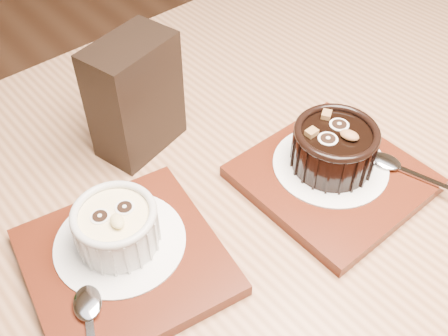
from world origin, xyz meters
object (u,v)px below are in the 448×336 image
at_px(tray_left, 125,261).
at_px(ramekin_white, 116,225).
at_px(ramekin_dark, 334,146).
at_px(table, 256,251).
at_px(tray_right, 332,178).
at_px(condiment_stand, 135,97).

relative_size(tray_left, ramekin_white, 2.21).
bearing_deg(tray_left, ramekin_white, 70.07).
xyz_separation_m(tray_left, ramekin_dark, (0.25, -0.04, 0.04)).
relative_size(tray_left, ramekin_dark, 1.94).
distance_m(table, tray_left, 0.19).
bearing_deg(table, ramekin_dark, -11.12).
relative_size(ramekin_white, ramekin_dark, 0.88).
distance_m(tray_left, tray_right, 0.25).
xyz_separation_m(table, ramekin_white, (-0.15, 0.04, 0.13)).
distance_m(tray_left, condiment_stand, 0.19).
relative_size(table, ramekin_white, 15.02).
distance_m(table, condiment_stand, 0.23).
height_order(tray_right, ramekin_dark, ramekin_dark).
bearing_deg(tray_right, ramekin_white, 163.71).
bearing_deg(tray_left, ramekin_dark, -9.38).
bearing_deg(condiment_stand, tray_right, -55.84).
height_order(tray_left, condiment_stand, condiment_stand).
bearing_deg(table, tray_left, 171.63).
height_order(table, condiment_stand, condiment_stand).
bearing_deg(ramekin_white, tray_left, -97.63).
xyz_separation_m(table, tray_right, (0.08, -0.03, 0.10)).
bearing_deg(condiment_stand, table, -74.04).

